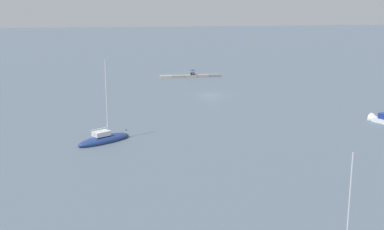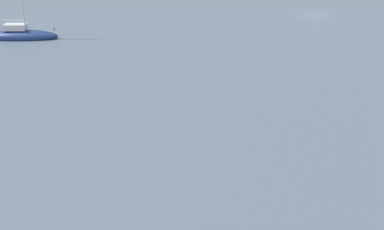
{
  "view_description": "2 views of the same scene",
  "coord_description": "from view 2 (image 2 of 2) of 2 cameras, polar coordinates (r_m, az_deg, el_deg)",
  "views": [
    {
      "loc": [
        18.11,
        86.06,
        16.53
      ],
      "look_at": [
        7.95,
        26.54,
        2.62
      ],
      "focal_mm": 46.14,
      "sensor_mm": 36.0,
      "label": 1
    },
    {
      "loc": [
        -19.9,
        56.47,
        11.13
      ],
      "look_at": [
        -6.56,
        36.52,
        1.04
      ],
      "focal_mm": 45.05,
      "sensor_mm": 36.0,
      "label": 2
    }
  ],
  "objects": [
    {
      "name": "sailboat_navy_mid",
      "position": [
        49.38,
        -19.69,
        8.89
      ],
      "size": [
        7.07,
        5.72,
        10.27
      ],
      "rotation": [
        0.0,
        0.0,
        2.17
      ],
      "color": "navy",
      "rests_on": "ground_plane"
    },
    {
      "name": "ground_plane",
      "position": [
        60.9,
        14.41,
        11.58
      ],
      "size": [
        500.0,
        500.0,
        0.0
      ],
      "primitive_type": "plane",
      "color": "slate"
    }
  ]
}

